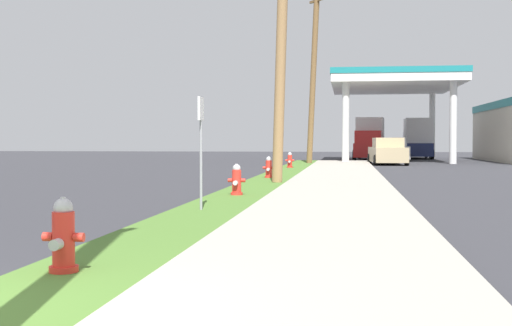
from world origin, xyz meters
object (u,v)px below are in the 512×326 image
object	(u,v)px
utility_pole_midground	(282,20)
car_tan_by_far_pump	(388,152)
fire_hydrant_nearest	(63,239)
car_silver_by_near_pump	(393,151)
truck_navy_at_forecourt	(417,140)
truck_red_on_apron	(370,139)
fire_hydrant_second	(237,181)
utility_pole_background	(313,76)
fire_hydrant_third	(269,168)
street_sign_post	(201,129)
fire_hydrant_fourth	(290,161)

from	to	relation	value
utility_pole_midground	car_tan_by_far_pump	distance (m)	20.53
fire_hydrant_nearest	car_silver_by_near_pump	size ratio (longest dim) A/B	0.16
truck_navy_at_forecourt	car_tan_by_far_pump	bearing A→B (deg)	-102.49
truck_navy_at_forecourt	truck_red_on_apron	bearing A→B (deg)	-141.36
truck_red_on_apron	car_tan_by_far_pump	bearing A→B (deg)	-86.49
fire_hydrant_second	truck_red_on_apron	bearing A→B (deg)	83.07
utility_pole_background	fire_hydrant_third	bearing A→B (deg)	-92.95
street_sign_post	fire_hydrant_nearest	bearing A→B (deg)	-90.58
car_tan_by_far_pump	truck_red_on_apron	distance (m)	10.95
fire_hydrant_second	car_silver_by_near_pump	world-z (taller)	car_silver_by_near_pump
fire_hydrant_third	car_silver_by_near_pump	size ratio (longest dim) A/B	0.16
car_silver_by_near_pump	truck_red_on_apron	bearing A→B (deg)	110.26
fire_hydrant_nearest	fire_hydrant_third	size ratio (longest dim) A/B	1.00
fire_hydrant_third	utility_pole_midground	bearing A→B (deg)	-75.22
street_sign_post	truck_red_on_apron	world-z (taller)	truck_red_on_apron
fire_hydrant_fourth	street_sign_post	world-z (taller)	street_sign_post
car_silver_by_near_pump	truck_red_on_apron	xyz separation A→B (m)	(-1.44, 3.90, 0.77)
fire_hydrant_second	car_tan_by_far_pump	world-z (taller)	car_tan_by_far_pump
fire_hydrant_second	fire_hydrant_fourth	world-z (taller)	same
car_silver_by_near_pump	car_tan_by_far_pump	distance (m)	7.04
fire_hydrant_third	car_tan_by_far_pump	world-z (taller)	car_tan_by_far_pump
fire_hydrant_third	car_silver_by_near_pump	world-z (taller)	car_silver_by_near_pump
utility_pole_background	truck_red_on_apron	xyz separation A→B (m)	(3.60, 12.63, -3.60)
fire_hydrant_second	fire_hydrant_third	bearing A→B (deg)	90.73
fire_hydrant_fourth	utility_pole_midground	world-z (taller)	utility_pole_midground
utility_pole_midground	fire_hydrant_nearest	bearing A→B (deg)	-93.14
utility_pole_background	street_sign_post	distance (m)	26.36
fire_hydrant_third	street_sign_post	world-z (taller)	street_sign_post
fire_hydrant_third	truck_navy_at_forecourt	size ratio (longest dim) A/B	0.12
fire_hydrant_third	fire_hydrant_fourth	size ratio (longest dim) A/B	1.00
fire_hydrant_nearest	car_silver_by_near_pump	bearing A→B (deg)	81.81
fire_hydrant_fourth	street_sign_post	bearing A→B (deg)	-90.01
utility_pole_background	car_silver_by_near_pump	size ratio (longest dim) A/B	2.14
fire_hydrant_nearest	utility_pole_midground	distance (m)	15.11
fire_hydrant_fourth	utility_pole_midground	xyz separation A→B (m)	(0.72, -11.49, 4.65)
utility_pole_midground	car_tan_by_far_pump	size ratio (longest dim) A/B	2.12
fire_hydrant_fourth	truck_red_on_apron	world-z (taller)	truck_red_on_apron
fire_hydrant_nearest	fire_hydrant_second	size ratio (longest dim) A/B	1.00
utility_pole_midground	car_tan_by_far_pump	bearing A→B (deg)	77.52
fire_hydrant_fourth	utility_pole_background	size ratio (longest dim) A/B	0.08
car_tan_by_far_pump	truck_navy_at_forecourt	distance (m)	14.25
utility_pole_background	car_tan_by_far_pump	size ratio (longest dim) A/B	2.12
fire_hydrant_fourth	truck_navy_at_forecourt	world-z (taller)	truck_navy_at_forecourt
car_silver_by_near_pump	car_tan_by_far_pump	world-z (taller)	same
car_silver_by_near_pump	fire_hydrant_nearest	bearing A→B (deg)	-98.19
fire_hydrant_nearest	truck_red_on_apron	distance (m)	45.07
truck_red_on_apron	fire_hydrant_second	bearing A→B (deg)	-96.93
utility_pole_background	car_silver_by_near_pump	xyz separation A→B (m)	(5.04, 8.73, -4.37)
fire_hydrant_nearest	fire_hydrant_second	world-z (taller)	same
utility_pole_background	truck_red_on_apron	world-z (taller)	utility_pole_background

